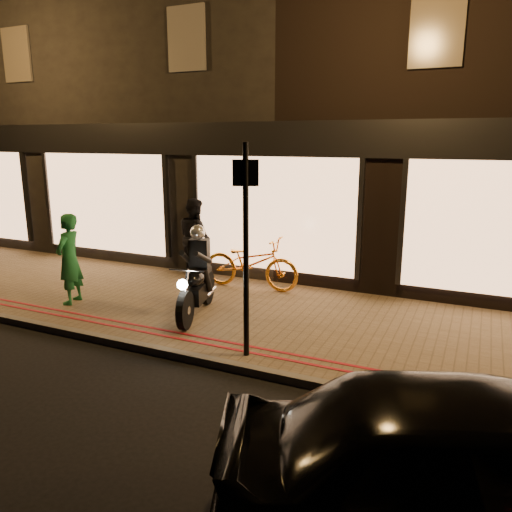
{
  "coord_description": "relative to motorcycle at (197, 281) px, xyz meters",
  "views": [
    {
      "loc": [
        4.02,
        -5.64,
        3.17
      ],
      "look_at": [
        0.37,
        2.29,
        1.1
      ],
      "focal_mm": 35.0,
      "sensor_mm": 36.0,
      "label": 1
    }
  ],
  "objects": [
    {
      "name": "sign_post",
      "position": [
        1.52,
        -1.16,
        1.06
      ],
      "size": [
        0.33,
        0.17,
        3.0
      ],
      "rotation": [
        0.0,
        0.0,
        0.43
      ],
      "color": "black",
      "rests_on": "sidewalk"
    },
    {
      "name": "motorcycle",
      "position": [
        0.0,
        0.0,
        0.0
      ],
      "size": [
        0.72,
        1.91,
        1.59
      ],
      "rotation": [
        0.0,
        0.0,
        0.25
      ],
      "color": "black",
      "rests_on": "sidewalk"
    },
    {
      "name": "person_dark",
      "position": [
        -1.42,
        2.27,
        0.26
      ],
      "size": [
        1.08,
        1.03,
        1.75
      ],
      "primitive_type": "imported",
      "rotation": [
        0.0,
        0.0,
        2.54
      ],
      "color": "black",
      "rests_on": "sidewalk"
    },
    {
      "name": "bicycle_gold",
      "position": [
        0.17,
        1.84,
        -0.07
      ],
      "size": [
        2.1,
        0.82,
        1.09
      ],
      "primitive_type": "imported",
      "rotation": [
        0.0,
        0.0,
        1.62
      ],
      "color": "orange",
      "rests_on": "sidewalk"
    },
    {
      "name": "kerb_stone",
      "position": [
        0.41,
        -1.48,
        -0.67
      ],
      "size": [
        50.0,
        0.14,
        0.12
      ],
      "primitive_type": "cube",
      "color": "#59544C",
      "rests_on": "ground"
    },
    {
      "name": "person_green",
      "position": [
        -2.5,
        -0.43,
        0.24
      ],
      "size": [
        0.53,
        0.69,
        1.7
      ],
      "primitive_type": "imported",
      "rotation": [
        0.0,
        0.0,
        -1.35
      ],
      "color": "#1B6730",
      "rests_on": "sidewalk"
    },
    {
      "name": "ground",
      "position": [
        0.41,
        -1.53,
        -0.73
      ],
      "size": [
        90.0,
        90.0,
        0.0
      ],
      "primitive_type": "plane",
      "color": "black",
      "rests_on": "ground"
    },
    {
      "name": "building_row",
      "position": [
        0.41,
        7.46,
        3.51
      ],
      "size": [
        48.0,
        10.11,
        8.5
      ],
      "color": "black",
      "rests_on": "ground"
    },
    {
      "name": "red_kerb_lines",
      "position": [
        0.41,
        -0.98,
        -0.61
      ],
      "size": [
        50.0,
        0.26,
        0.01
      ],
      "color": "maroon",
      "rests_on": "sidewalk"
    },
    {
      "name": "parked_car",
      "position": [
        4.66,
        -3.44,
        -0.02
      ],
      "size": [
        4.52,
        3.1,
        1.43
      ],
      "primitive_type": "imported",
      "rotation": [
        0.0,
        0.0,
        1.94
      ],
      "color": "black",
      "rests_on": "ground"
    },
    {
      "name": "sidewalk",
      "position": [
        0.41,
        0.47,
        -0.67
      ],
      "size": [
        50.0,
        4.0,
        0.12
      ],
      "primitive_type": "cube",
      "color": "brown",
      "rests_on": "ground"
    }
  ]
}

